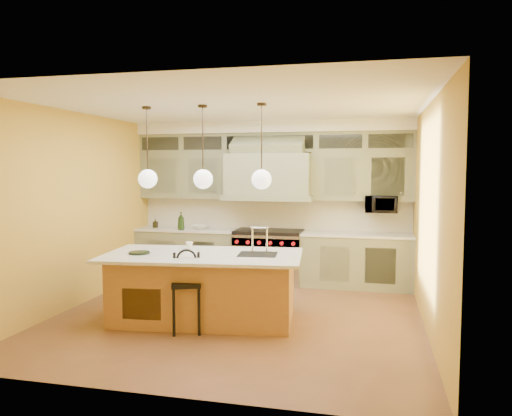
% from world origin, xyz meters
% --- Properties ---
extents(floor, '(5.00, 5.00, 0.00)m').
position_xyz_m(floor, '(0.00, 0.00, 0.00)').
color(floor, brown).
rests_on(floor, ground).
extents(ceiling, '(5.00, 5.00, 0.00)m').
position_xyz_m(ceiling, '(0.00, 0.00, 2.90)').
color(ceiling, white).
rests_on(ceiling, wall_back).
extents(wall_back, '(5.00, 0.00, 5.00)m').
position_xyz_m(wall_back, '(0.00, 2.50, 1.45)').
color(wall_back, gold).
rests_on(wall_back, ground).
extents(wall_front, '(5.00, 0.00, 5.00)m').
position_xyz_m(wall_front, '(0.00, -2.50, 1.45)').
color(wall_front, gold).
rests_on(wall_front, ground).
extents(wall_left, '(0.00, 5.00, 5.00)m').
position_xyz_m(wall_left, '(-2.50, 0.00, 1.45)').
color(wall_left, gold).
rests_on(wall_left, ground).
extents(wall_right, '(0.00, 5.00, 5.00)m').
position_xyz_m(wall_right, '(2.50, 0.00, 1.45)').
color(wall_right, gold).
rests_on(wall_right, ground).
extents(back_cabinetry, '(5.00, 0.77, 2.90)m').
position_xyz_m(back_cabinetry, '(0.00, 2.23, 1.43)').
color(back_cabinetry, gray).
rests_on(back_cabinetry, floor).
extents(range, '(1.20, 0.74, 0.96)m').
position_xyz_m(range, '(0.00, 2.14, 0.49)').
color(range, silver).
rests_on(range, floor).
extents(kitchen_island, '(2.76, 1.66, 1.35)m').
position_xyz_m(kitchen_island, '(-0.39, -0.25, 0.47)').
color(kitchen_island, '#9F6538').
rests_on(kitchen_island, floor).
extents(counter_stool, '(0.46, 0.46, 1.03)m').
position_xyz_m(counter_stool, '(-0.46, -0.75, 0.58)').
color(counter_stool, black).
rests_on(counter_stool, floor).
extents(microwave, '(0.54, 0.37, 0.30)m').
position_xyz_m(microwave, '(1.95, 2.25, 1.45)').
color(microwave, black).
rests_on(microwave, back_cabinetry).
extents(oil_bottle_a, '(0.14, 0.14, 0.33)m').
position_xyz_m(oil_bottle_a, '(-1.59, 1.92, 1.10)').
color(oil_bottle_a, '#193213').
rests_on(oil_bottle_a, back_cabinetry).
extents(oil_bottle_b, '(0.08, 0.08, 0.17)m').
position_xyz_m(oil_bottle_b, '(-2.21, 2.15, 1.03)').
color(oil_bottle_b, black).
rests_on(oil_bottle_b, back_cabinetry).
extents(fruit_bowl, '(0.36, 0.36, 0.08)m').
position_xyz_m(fruit_bowl, '(-1.31, 2.15, 0.98)').
color(fruit_bowl, silver).
rests_on(fruit_bowl, back_cabinetry).
extents(cup, '(0.12, 0.12, 0.10)m').
position_xyz_m(cup, '(-0.73, 0.09, 0.97)').
color(cup, white).
rests_on(cup, kitchen_island).
extents(pendant_left, '(0.26, 0.26, 1.11)m').
position_xyz_m(pendant_left, '(-1.20, -0.25, 1.95)').
color(pendant_left, '#2D2319').
rests_on(pendant_left, ceiling).
extents(pendant_center, '(0.26, 0.26, 1.11)m').
position_xyz_m(pendant_center, '(-0.40, -0.25, 1.95)').
color(pendant_center, '#2D2319').
rests_on(pendant_center, ceiling).
extents(pendant_right, '(0.26, 0.26, 1.11)m').
position_xyz_m(pendant_right, '(0.40, -0.25, 1.95)').
color(pendant_right, '#2D2319').
rests_on(pendant_right, ceiling).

